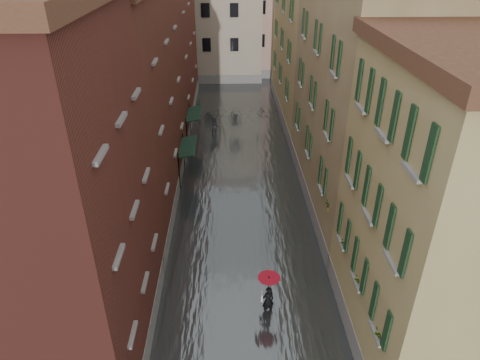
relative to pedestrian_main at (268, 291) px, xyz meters
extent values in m
plane|color=slate|center=(-0.83, 0.43, -1.30)|extent=(120.00, 120.00, 0.00)
cube|color=#454B4D|center=(-0.83, 13.43, -1.20)|extent=(10.00, 60.00, 0.20)
cube|color=maroon|center=(-7.83, -1.57, 5.20)|extent=(6.00, 8.00, 13.00)
cube|color=#562A1B|center=(-7.83, 9.43, 4.95)|extent=(6.00, 14.00, 12.50)
cube|color=maroon|center=(-7.83, 24.43, 5.70)|extent=(6.00, 16.00, 14.00)
cube|color=tan|center=(6.17, -1.57, 4.45)|extent=(6.00, 8.00, 11.50)
cube|color=tan|center=(6.17, 9.43, 5.20)|extent=(6.00, 14.00, 13.00)
cube|color=tan|center=(6.17, 24.43, 4.45)|extent=(6.00, 16.00, 11.50)
cube|color=#B7AD91|center=(-3.83, 38.43, 5.20)|extent=(12.00, 9.00, 13.00)
cube|color=tan|center=(5.17, 40.43, 4.70)|extent=(10.00, 9.00, 12.00)
cube|color=#163323|center=(-4.28, 12.14, 1.25)|extent=(1.09, 3.20, 0.31)
cylinder|color=black|center=(-4.78, 10.54, 0.10)|extent=(0.06, 0.06, 2.80)
cylinder|color=black|center=(-4.78, 13.74, 0.10)|extent=(0.06, 0.06, 2.80)
cube|color=#163323|center=(-4.28, 18.21, 1.25)|extent=(1.09, 3.28, 0.31)
cylinder|color=black|center=(-4.78, 16.57, 0.10)|extent=(0.06, 0.06, 2.80)
cylinder|color=black|center=(-4.78, 19.85, 0.10)|extent=(0.06, 0.06, 2.80)
cube|color=brown|center=(3.29, -4.09, 1.85)|extent=(0.22, 0.85, 0.18)
imported|color=#265926|center=(3.29, -4.09, 2.27)|extent=(0.59, 0.51, 0.66)
cube|color=brown|center=(3.29, -1.57, 1.85)|extent=(0.22, 0.85, 0.18)
imported|color=#265926|center=(3.29, -1.57, 2.27)|extent=(0.59, 0.51, 0.66)
cube|color=brown|center=(3.29, 0.65, 1.85)|extent=(0.22, 0.85, 0.18)
imported|color=#265926|center=(3.29, 0.65, 2.27)|extent=(0.59, 0.51, 0.66)
cube|color=brown|center=(3.29, 3.70, 1.85)|extent=(0.22, 0.85, 0.18)
imported|color=#265926|center=(3.29, 3.70, 2.27)|extent=(0.59, 0.51, 0.66)
imported|color=black|center=(0.00, 0.00, -0.55)|extent=(0.63, 0.50, 1.50)
cube|color=beige|center=(-0.28, 0.05, -0.35)|extent=(0.08, 0.30, 0.38)
cylinder|color=black|center=(0.00, 0.00, 0.05)|extent=(0.02, 0.02, 1.00)
cone|color=red|center=(0.00, 0.00, 0.62)|extent=(0.98, 0.98, 0.28)
imported|color=black|center=(-2.79, 19.69, -0.47)|extent=(0.96, 0.84, 1.66)
camera|label=1|loc=(-1.61, -13.54, 13.11)|focal=32.00mm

